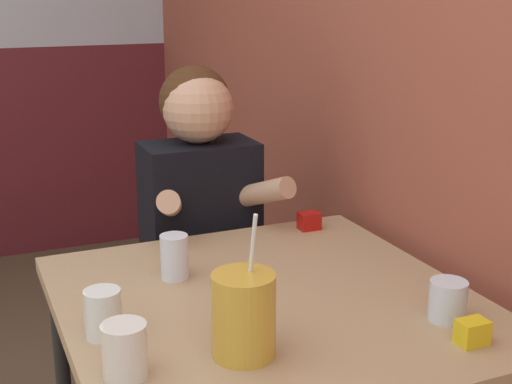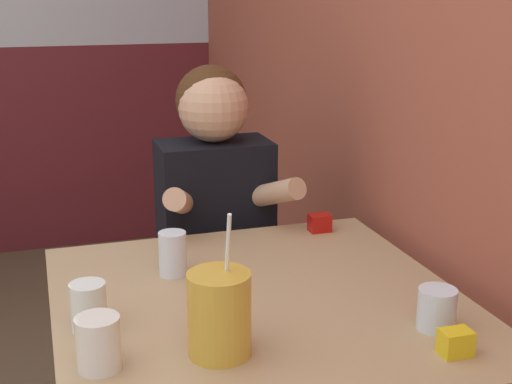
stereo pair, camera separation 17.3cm
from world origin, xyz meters
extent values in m
cube|color=#9E4C38|center=(1.46, 1.40, 1.35)|extent=(0.06, 4.80, 2.70)
cube|color=tan|center=(0.93, 0.31, 0.71)|extent=(0.90, 0.93, 0.04)
cylinder|color=black|center=(0.52, 0.74, 0.34)|extent=(0.04, 0.04, 0.69)
cylinder|color=black|center=(1.34, 0.74, 0.34)|extent=(0.04, 0.04, 0.69)
cube|color=black|center=(0.99, 0.95, 0.23)|extent=(0.31, 0.20, 0.47)
cube|color=black|center=(0.99, 0.95, 0.71)|extent=(0.34, 0.20, 0.49)
sphere|color=#472814|center=(0.99, 0.98, 1.07)|extent=(0.21, 0.21, 0.21)
sphere|color=tan|center=(0.99, 0.95, 1.06)|extent=(0.21, 0.21, 0.21)
cylinder|color=tan|center=(0.86, 0.81, 0.81)|extent=(0.14, 0.27, 0.15)
cylinder|color=tan|center=(1.13, 0.81, 0.81)|extent=(0.14, 0.27, 0.15)
cylinder|color=gold|center=(0.78, 0.10, 0.81)|extent=(0.12, 0.12, 0.16)
cylinder|color=white|center=(0.80, 0.10, 0.94)|extent=(0.01, 0.04, 0.14)
cylinder|color=silver|center=(0.77, 0.51, 0.78)|extent=(0.07, 0.07, 0.11)
cylinder|color=silver|center=(0.56, 0.28, 0.78)|extent=(0.07, 0.07, 0.10)
cylinder|color=silver|center=(0.56, 0.11, 0.78)|extent=(0.08, 0.08, 0.10)
cylinder|color=silver|center=(1.23, 0.07, 0.77)|extent=(0.08, 0.08, 0.09)
cube|color=#B7140F|center=(1.24, 0.69, 0.75)|extent=(0.06, 0.04, 0.05)
cube|color=yellow|center=(1.21, -0.04, 0.75)|extent=(0.06, 0.04, 0.05)
camera|label=1|loc=(0.32, -1.03, 1.40)|focal=50.00mm
camera|label=2|loc=(0.49, -1.09, 1.40)|focal=50.00mm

